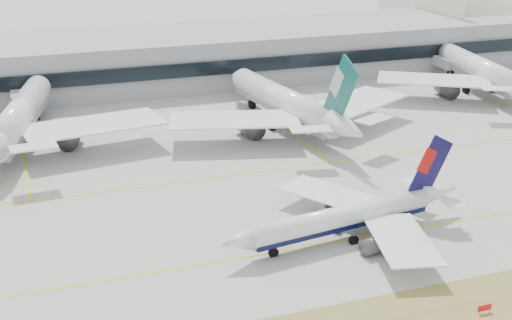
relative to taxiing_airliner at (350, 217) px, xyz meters
name	(u,v)px	position (x,y,z in m)	size (l,w,h in m)	color
ground	(274,237)	(-12.31, 4.15, -3.86)	(3000.00, 3000.00, 0.00)	#A3A299
taxiing_airliner	(350,217)	(0.00, 0.00, 0.00)	(47.59, 41.01, 16.01)	white
widebody_eva	(17,119)	(-51.31, 68.22, 2.74)	(67.73, 67.48, 24.83)	white
widebody_cathay	(288,104)	(12.74, 59.84, 2.48)	(66.48, 65.50, 23.86)	white
widebody_china_air	(483,72)	(79.36, 72.37, 2.66)	(67.95, 67.21, 24.53)	white
terminal	(142,59)	(-12.31, 118.99, 3.64)	(280.00, 43.10, 15.00)	gray
hangar	(510,39)	(142.25, 139.15, -3.72)	(91.00, 60.00, 60.00)	silver
hold_sign_right	(485,308)	(7.18, -27.85, -2.98)	(2.20, 0.15, 1.35)	red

